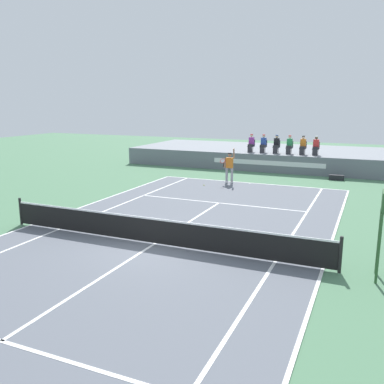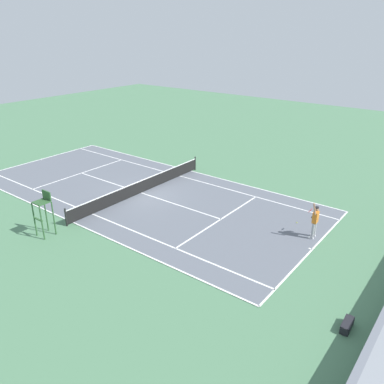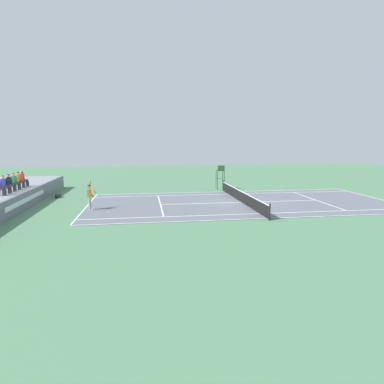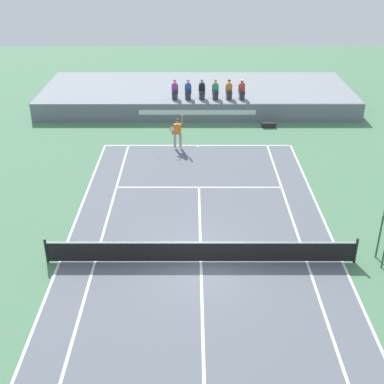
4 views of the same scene
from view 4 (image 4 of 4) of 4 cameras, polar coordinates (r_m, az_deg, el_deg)
name	(u,v)px [view 4 (image 4 of 4)]	position (r m, az deg, el deg)	size (l,w,h in m)	color
ground_plane	(201,262)	(20.28, 1.00, -7.74)	(80.00, 80.00, 0.00)	#4C7A56
court	(201,262)	(20.27, 1.00, -7.71)	(11.08, 23.88, 0.03)	slate
net	(201,251)	(19.98, 1.02, -6.51)	(11.98, 0.10, 1.07)	black
barrier_wall	(197,113)	(34.52, 0.60, 8.72)	(21.94, 0.25, 1.23)	slate
bleacher_platform	(197,94)	(38.43, 0.54, 10.68)	(21.94, 7.96, 1.23)	gray
spectator_seated_0	(175,90)	(35.17, -1.88, 11.16)	(0.44, 0.60, 1.27)	#474C56
spectator_seated_1	(188,90)	(35.15, -0.42, 11.16)	(0.44, 0.60, 1.27)	#474C56
spectator_seated_2	(202,90)	(35.15, 1.12, 11.16)	(0.44, 0.60, 1.27)	#474C56
spectator_seated_3	(216,90)	(35.18, 2.61, 11.15)	(0.44, 0.60, 1.27)	#474C56
spectator_seated_4	(229,90)	(35.23, 4.12, 11.13)	(0.44, 0.60, 1.27)	#474C56
spectator_seated_5	(242,90)	(35.31, 5.53, 11.11)	(0.44, 0.60, 1.27)	#474C56
tennis_player	(178,133)	(29.98, -1.59, 6.53)	(0.76, 0.66, 2.08)	#9E9EA3
tennis_ball	(158,157)	(29.15, -3.74, 3.81)	(0.07, 0.07, 0.07)	#D1E533
equipment_bag	(269,125)	(34.01, 8.44, 7.31)	(0.91, 0.36, 0.32)	black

